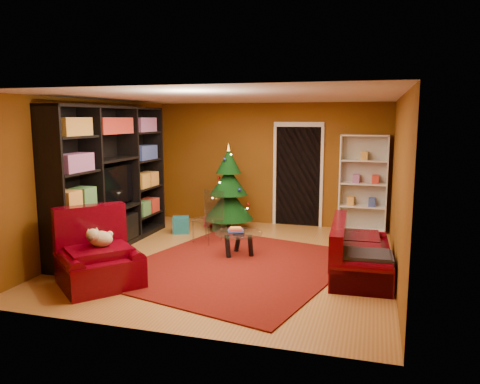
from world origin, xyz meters
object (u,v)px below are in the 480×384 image
(rug, at_px, (236,266))
(white_bookshelf, at_px, (363,184))
(gift_box_red, at_px, (209,221))
(armchair, at_px, (99,255))
(gift_box_green, at_px, (220,224))
(acrylic_chair, at_px, (207,220))
(media_unit, at_px, (111,178))
(christmas_tree, at_px, (229,188))
(gift_box_teal, at_px, (181,225))
(dog, at_px, (101,239))
(coffee_table, at_px, (239,244))
(sofa, at_px, (361,248))

(rug, relative_size, white_bookshelf, 1.76)
(gift_box_red, relative_size, armchair, 0.19)
(armchair, bearing_deg, gift_box_red, 37.92)
(gift_box_green, xyz_separation_m, armchair, (-0.58, -3.42, 0.29))
(armchair, height_order, acrylic_chair, acrylic_chair)
(media_unit, xyz_separation_m, christmas_tree, (1.58, 1.85, -0.37))
(gift_box_teal, xyz_separation_m, dog, (0.12, -3.00, 0.48))
(christmas_tree, xyz_separation_m, white_bookshelf, (2.65, 0.61, 0.11))
(media_unit, bearing_deg, gift_box_red, 62.38)
(media_unit, distance_m, gift_box_red, 2.58)
(gift_box_teal, relative_size, white_bookshelf, 0.16)
(acrylic_chair, bearing_deg, gift_box_red, 128.36)
(media_unit, distance_m, white_bookshelf, 4.90)
(media_unit, relative_size, gift_box_teal, 10.09)
(rug, xyz_separation_m, media_unit, (-2.43, 0.47, 1.23))
(rug, bearing_deg, dog, -141.88)
(christmas_tree, relative_size, white_bookshelf, 0.89)
(white_bookshelf, distance_m, acrylic_chair, 3.26)
(armchair, relative_size, coffee_table, 1.38)
(coffee_table, relative_size, acrylic_chair, 0.91)
(armchair, distance_m, dog, 0.22)
(gift_box_teal, bearing_deg, media_unit, -119.87)
(sofa, bearing_deg, rug, 93.37)
(media_unit, xyz_separation_m, gift_box_red, (1.08, 2.04, -1.14))
(gift_box_green, distance_m, white_bookshelf, 3.01)
(dog, bearing_deg, acrylic_chair, 25.67)
(gift_box_green, bearing_deg, gift_box_teal, -153.29)
(rug, height_order, coffee_table, coffee_table)
(dog, bearing_deg, media_unit, 67.95)
(media_unit, relative_size, christmas_tree, 1.81)
(christmas_tree, distance_m, armchair, 3.72)
(rug, bearing_deg, coffee_table, 101.95)
(acrylic_chair, bearing_deg, gift_box_green, 114.35)
(rug, relative_size, gift_box_red, 17.41)
(white_bookshelf, bearing_deg, gift_box_teal, -159.34)
(white_bookshelf, bearing_deg, coffee_table, -126.65)
(christmas_tree, height_order, white_bookshelf, white_bookshelf)
(gift_box_red, xyz_separation_m, white_bookshelf, (3.15, 0.42, 0.87))
(rug, xyz_separation_m, gift_box_green, (-0.98, 2.12, 0.13))
(rug, distance_m, armchair, 2.08)
(christmas_tree, distance_m, acrylic_chair, 1.22)
(media_unit, height_order, armchair, media_unit)
(media_unit, height_order, christmas_tree, media_unit)
(armchair, bearing_deg, gift_box_green, 31.40)
(gift_box_green, xyz_separation_m, gift_box_red, (-0.37, 0.39, -0.04))
(dog, height_order, acrylic_chair, acrylic_chair)
(rug, bearing_deg, white_bookshelf, 58.51)
(white_bookshelf, relative_size, coffee_table, 2.53)
(gift_box_red, bearing_deg, rug, -61.67)
(gift_box_teal, distance_m, sofa, 3.90)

